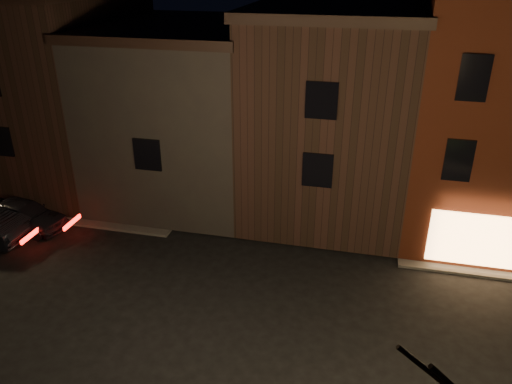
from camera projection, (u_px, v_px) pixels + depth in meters
ground at (247, 330)px, 16.75m from camera, size 120.00×120.00×0.00m
sidewalk_far_left at (61, 117)px, 38.52m from camera, size 30.00×30.00×0.12m
corner_building at (485, 112)px, 21.06m from camera, size 6.50×8.50×10.50m
row_building_a at (332, 108)px, 23.58m from camera, size 7.30×10.30×9.40m
row_building_b at (188, 109)px, 25.33m from camera, size 7.80×10.30×8.40m
row_building_c at (59, 86)px, 26.54m from camera, size 7.30×10.30×9.90m
parked_car_a at (24, 214)px, 22.71m from camera, size 4.29×2.20×1.40m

